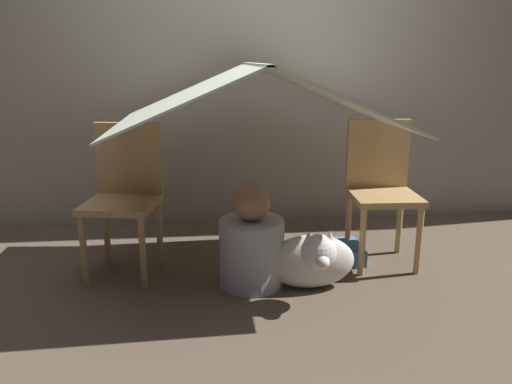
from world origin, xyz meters
TOP-DOWN VIEW (x-y plane):
  - ground_plane at (0.00, 0.00)m, footprint 8.80×8.80m
  - wall_back at (0.00, 1.03)m, footprint 7.00×0.05m
  - chair_left at (-0.75, 0.18)m, footprint 0.45×0.45m
  - chair_right at (0.76, 0.18)m, footprint 0.40×0.40m
  - sheet_canopy at (0.00, 0.11)m, footprint 1.52×1.24m
  - person_front at (-0.05, -0.10)m, footprint 0.35×0.35m
  - dog at (0.27, -0.20)m, footprint 0.48×0.40m
  - floor_cushion at (0.48, 0.19)m, footprint 0.36×0.29m

SIDE VIEW (x-z plane):
  - ground_plane at x=0.00m, z-range 0.00..0.00m
  - floor_cushion at x=0.48m, z-range 0.00..0.10m
  - dog at x=0.27m, z-range -0.02..0.37m
  - person_front at x=-0.05m, z-range -0.06..0.52m
  - chair_left at x=-0.75m, z-range 0.04..0.90m
  - chair_right at x=0.76m, z-range 0.04..0.90m
  - sheet_canopy at x=0.00m, z-range 0.85..1.19m
  - wall_back at x=0.00m, z-range 0.00..2.50m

